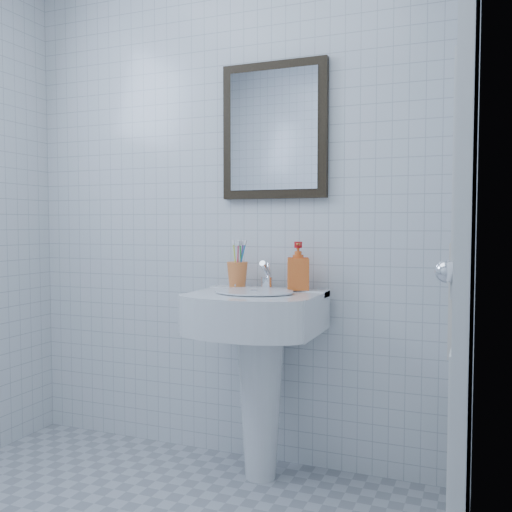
% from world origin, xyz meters
% --- Properties ---
extents(wall_back, '(2.20, 0.02, 2.50)m').
position_xyz_m(wall_back, '(0.00, 1.20, 1.25)').
color(wall_back, silver).
rests_on(wall_back, ground).
extents(wall_right, '(0.02, 2.40, 2.50)m').
position_xyz_m(wall_right, '(1.10, 0.00, 1.25)').
color(wall_right, silver).
rests_on(wall_right, ground).
extents(washbasin, '(0.55, 0.40, 0.84)m').
position_xyz_m(washbasin, '(0.23, 0.99, 0.56)').
color(washbasin, silver).
rests_on(washbasin, ground).
extents(faucet, '(0.05, 0.11, 0.13)m').
position_xyz_m(faucet, '(0.23, 1.08, 0.88)').
color(faucet, white).
rests_on(faucet, washbasin).
extents(toothbrush_cup, '(0.13, 0.13, 0.12)m').
position_xyz_m(toothbrush_cup, '(0.08, 1.09, 0.89)').
color(toothbrush_cup, orange).
rests_on(toothbrush_cup, washbasin).
extents(soap_dispenser, '(0.12, 0.12, 0.21)m').
position_xyz_m(soap_dispenser, '(0.37, 1.09, 0.94)').
color(soap_dispenser, red).
rests_on(soap_dispenser, washbasin).
extents(wall_mirror, '(0.50, 0.04, 0.62)m').
position_xyz_m(wall_mirror, '(0.23, 1.18, 1.55)').
color(wall_mirror, black).
rests_on(wall_mirror, wall_back).
extents(bathroom_door, '(0.04, 0.80, 2.00)m').
position_xyz_m(bathroom_door, '(1.08, 0.55, 1.00)').
color(bathroom_door, silver).
rests_on(bathroom_door, ground).
extents(towel_ring, '(0.01, 0.18, 0.18)m').
position_xyz_m(towel_ring, '(1.06, 0.72, 1.05)').
color(towel_ring, white).
rests_on(towel_ring, wall_right).
extents(hand_towel, '(0.03, 0.16, 0.38)m').
position_xyz_m(hand_towel, '(1.04, 0.72, 0.87)').
color(hand_towel, silver).
rests_on(hand_towel, towel_ring).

